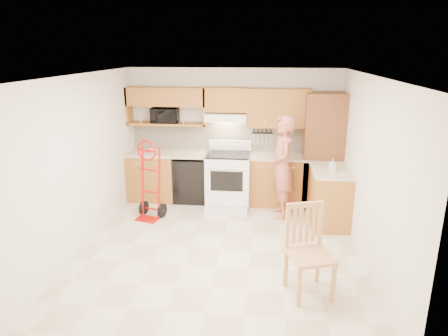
% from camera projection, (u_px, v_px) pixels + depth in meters
% --- Properties ---
extents(floor, '(4.00, 4.50, 0.02)m').
position_uv_depth(floor, '(220.00, 250.00, 5.88)').
color(floor, beige).
rests_on(floor, ground).
extents(ceiling, '(4.00, 4.50, 0.02)m').
position_uv_depth(ceiling, '(220.00, 75.00, 5.16)').
color(ceiling, white).
rests_on(ceiling, ground).
extents(wall_back, '(4.00, 0.02, 2.50)m').
position_uv_depth(wall_back, '(234.00, 135.00, 7.68)').
color(wall_back, silver).
rests_on(wall_back, ground).
extents(wall_front, '(4.00, 0.02, 2.50)m').
position_uv_depth(wall_front, '(190.00, 244.00, 3.37)').
color(wall_front, silver).
rests_on(wall_front, ground).
extents(wall_left, '(0.02, 4.50, 2.50)m').
position_uv_depth(wall_left, '(81.00, 164.00, 5.73)').
color(wall_left, silver).
rests_on(wall_left, ground).
extents(wall_right, '(0.02, 4.50, 2.50)m').
position_uv_depth(wall_right, '(370.00, 172.00, 5.32)').
color(wall_right, silver).
rests_on(wall_right, ground).
extents(backsplash, '(3.92, 0.03, 0.55)m').
position_uv_depth(backsplash, '(233.00, 137.00, 7.67)').
color(backsplash, beige).
rests_on(backsplash, wall_back).
extents(lower_cab_left, '(0.90, 0.60, 0.90)m').
position_uv_depth(lower_cab_left, '(153.00, 176.00, 7.77)').
color(lower_cab_left, '#AA7631').
rests_on(lower_cab_left, ground).
extents(dishwasher, '(0.60, 0.60, 0.85)m').
position_uv_depth(dishwasher, '(191.00, 179.00, 7.70)').
color(dishwasher, black).
rests_on(dishwasher, ground).
extents(lower_cab_right, '(1.14, 0.60, 0.90)m').
position_uv_depth(lower_cab_right, '(276.00, 180.00, 7.53)').
color(lower_cab_right, '#AA7631').
rests_on(lower_cab_right, ground).
extents(countertop_left, '(1.50, 0.63, 0.04)m').
position_uv_depth(countertop_left, '(167.00, 153.00, 7.60)').
color(countertop_left, beige).
rests_on(countertop_left, lower_cab_left).
extents(countertop_right, '(1.14, 0.63, 0.04)m').
position_uv_depth(countertop_right, '(277.00, 156.00, 7.39)').
color(countertop_right, beige).
rests_on(countertop_right, lower_cab_right).
extents(cab_return_right, '(0.60, 1.00, 0.90)m').
position_uv_depth(cab_return_right, '(329.00, 197.00, 6.68)').
color(cab_return_right, '#AA7631').
rests_on(cab_return_right, ground).
extents(countertop_return, '(0.63, 1.00, 0.04)m').
position_uv_depth(countertop_return, '(331.00, 170.00, 6.54)').
color(countertop_return, beige).
rests_on(countertop_return, cab_return_right).
extents(pantry_tall, '(0.70, 0.60, 2.10)m').
position_uv_depth(pantry_tall, '(322.00, 151.00, 7.27)').
color(pantry_tall, brown).
rests_on(pantry_tall, ground).
extents(upper_cab_left, '(1.50, 0.33, 0.34)m').
position_uv_depth(upper_cab_left, '(166.00, 97.00, 7.43)').
color(upper_cab_left, '#AA7631').
rests_on(upper_cab_left, wall_back).
extents(upper_shelf_mw, '(1.50, 0.33, 0.04)m').
position_uv_depth(upper_shelf_mw, '(167.00, 124.00, 7.57)').
color(upper_shelf_mw, '#AA7631').
rests_on(upper_shelf_mw, wall_back).
extents(upper_cab_center, '(0.76, 0.33, 0.44)m').
position_uv_depth(upper_cab_center, '(227.00, 99.00, 7.32)').
color(upper_cab_center, '#AA7631').
rests_on(upper_cab_center, wall_back).
extents(upper_cab_right, '(1.14, 0.33, 0.70)m').
position_uv_depth(upper_cab_right, '(278.00, 108.00, 7.27)').
color(upper_cab_right, '#AA7631').
rests_on(upper_cab_right, wall_back).
extents(range_hood, '(0.76, 0.46, 0.14)m').
position_uv_depth(range_hood, '(226.00, 117.00, 7.35)').
color(range_hood, white).
rests_on(range_hood, wall_back).
extents(knife_strip, '(0.40, 0.05, 0.29)m').
position_uv_depth(knife_strip, '(262.00, 136.00, 7.57)').
color(knife_strip, black).
rests_on(knife_strip, backsplash).
extents(microwave, '(0.53, 0.37, 0.28)m').
position_uv_depth(microwave, '(165.00, 115.00, 7.53)').
color(microwave, black).
rests_on(microwave, upper_shelf_mw).
extents(range, '(0.80, 1.05, 1.18)m').
position_uv_depth(range, '(228.00, 176.00, 7.34)').
color(range, white).
rests_on(range, ground).
extents(person, '(0.51, 0.70, 1.79)m').
position_uv_depth(person, '(282.00, 167.00, 6.82)').
color(person, '#BA634C').
rests_on(person, ground).
extents(hand_truck, '(0.59, 0.56, 1.25)m').
position_uv_depth(hand_truck, '(148.00, 184.00, 6.80)').
color(hand_truck, '#B50E0B').
rests_on(hand_truck, ground).
extents(dining_chair, '(0.63, 0.66, 1.09)m').
position_uv_depth(dining_chair, '(310.00, 253.00, 4.67)').
color(dining_chair, tan).
rests_on(dining_chair, ground).
extents(soap_bottle, '(0.10, 0.10, 0.20)m').
position_uv_depth(soap_bottle, '(333.00, 165.00, 6.42)').
color(soap_bottle, white).
rests_on(soap_bottle, countertop_return).
extents(bowl, '(0.27, 0.27, 0.05)m').
position_uv_depth(bowl, '(154.00, 151.00, 7.61)').
color(bowl, white).
rests_on(bowl, countertop_left).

